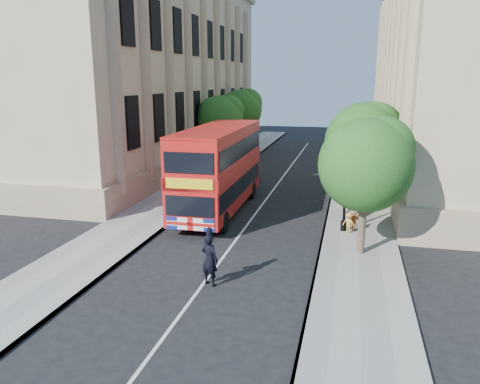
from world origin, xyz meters
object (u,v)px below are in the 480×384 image
Objects in this scene: police_constable at (210,260)px; woman_pedestrian at (344,205)px; lamp_post at (346,184)px; box_van at (243,170)px; double_decker_bus at (219,167)px.

police_constable reaches higher than woman_pedestrian.
lamp_post is 2.57× the size of police_constable.
box_van is at bearing -85.56° from woman_pedestrian.
lamp_post is at bearing -100.60° from police_constable.
double_decker_bus is 2.15× the size of box_van.
woman_pedestrian is at bearing -6.53° from double_decker_bus.
box_van is 10.00m from woman_pedestrian.
police_constable is (2.43, -9.76, -1.66)m from double_decker_bus.
police_constable is (2.48, -15.96, -0.32)m from box_van.
lamp_post is 1.06× the size of box_van.
woman_pedestrian is (7.15, -0.75, -1.64)m from double_decker_bus.
lamp_post is at bearing -54.58° from box_van.
police_constable is at bearing 20.80° from woman_pedestrian.
double_decker_bus is at bearing 162.22° from lamp_post.
box_van is at bearing 130.34° from lamp_post.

